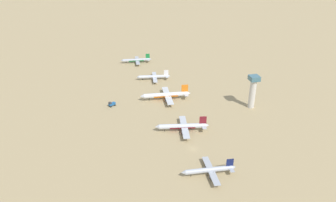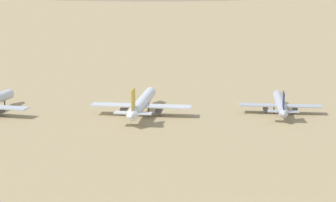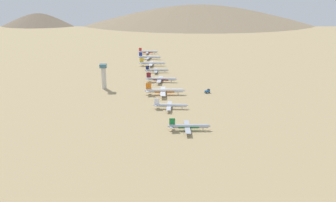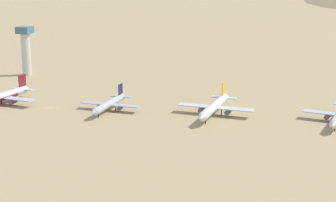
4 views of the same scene
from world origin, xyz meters
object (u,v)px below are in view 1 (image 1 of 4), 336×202
object	(u,v)px
parked_jet_1	(154,77)
parked_jet_2	(166,95)
parked_jet_3	(183,126)
service_truck	(112,104)
control_tower	(253,90)
parked_jet_4	(210,170)
parked_jet_0	(136,60)

from	to	relation	value
parked_jet_1	parked_jet_2	world-z (taller)	parked_jet_2
parked_jet_3	service_truck	size ratio (longest dim) A/B	6.41
parked_jet_3	control_tower	size ratio (longest dim) A/B	1.41
parked_jet_2	service_truck	distance (m)	43.82
service_truck	control_tower	distance (m)	108.08
parked_jet_1	service_truck	bearing A→B (deg)	47.70
parked_jet_2	parked_jet_3	world-z (taller)	parked_jet_2
service_truck	parked_jet_4	bearing A→B (deg)	116.31
parked_jet_2	parked_jet_4	size ratio (longest dim) A/B	1.33
parked_jet_4	parked_jet_1	bearing A→B (deg)	-87.89
parked_jet_1	parked_jet_4	distance (m)	140.11
parked_jet_2	parked_jet_3	bearing A→B (deg)	90.63
service_truck	parked_jet_3	bearing A→B (deg)	133.21
parked_jet_4	control_tower	size ratio (longest dim) A/B	1.20
parked_jet_0	parked_jet_3	distance (m)	142.88
parked_jet_2	parked_jet_3	size ratio (longest dim) A/B	1.13
parked_jet_0	parked_jet_3	xyz separation A→B (m)	(-12.09, 142.36, 0.41)
parked_jet_0	parked_jet_4	world-z (taller)	parked_jet_0
parked_jet_1	parked_jet_0	bearing A→B (deg)	-79.33
parked_jet_1	service_truck	xyz separation A→B (m)	(41.51, 45.62, -0.97)
parked_jet_2	service_truck	bearing A→B (deg)	3.39
parked_jet_1	service_truck	distance (m)	61.69
parked_jet_2	parked_jet_4	bearing A→B (deg)	91.75
parked_jet_3	control_tower	world-z (taller)	control_tower
parked_jet_2	control_tower	xyz separation A→B (m)	(-60.73, 27.51, 10.63)
parked_jet_0	parked_jet_4	size ratio (longest dim) A/B	1.04
parked_jet_2	parked_jet_4	world-z (taller)	parked_jet_2
parked_jet_2	parked_jet_3	xyz separation A→B (m)	(-0.55, 49.69, -0.45)
parked_jet_0	control_tower	distance (m)	140.70
parked_jet_0	parked_jet_3	size ratio (longest dim) A/B	0.89
parked_jet_1	parked_jet_3	world-z (taller)	parked_jet_3
parked_jet_3	control_tower	distance (m)	65.09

